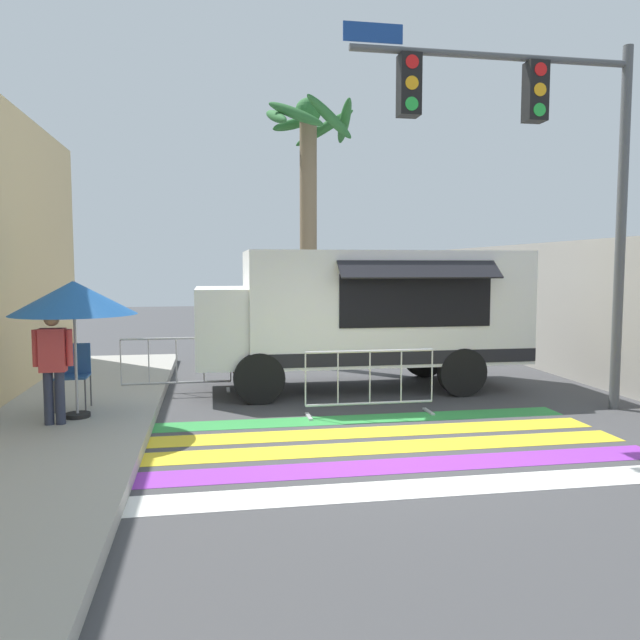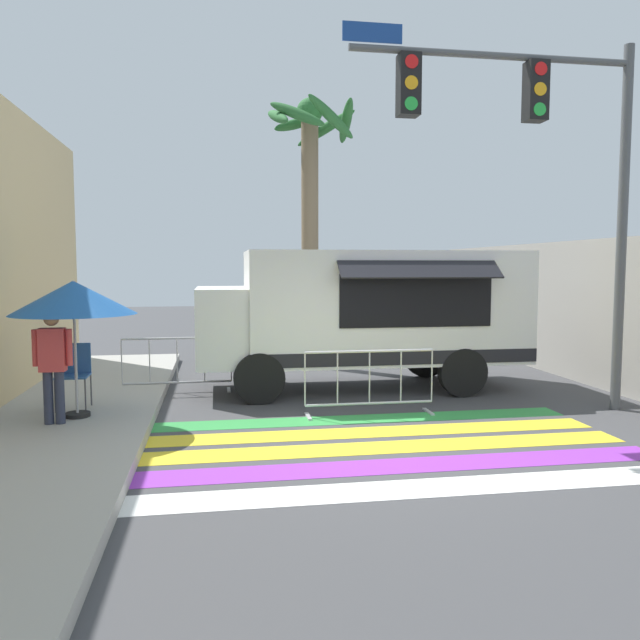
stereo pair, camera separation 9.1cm
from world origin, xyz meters
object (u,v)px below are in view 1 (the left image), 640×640
at_px(food_truck, 358,310).
at_px(traffic_signal_pole, 536,142).
at_px(vendor_person, 53,361).
at_px(barricade_side, 176,365).
at_px(folding_chair, 74,369).
at_px(palm_tree, 310,188).
at_px(barricade_front, 370,383).
at_px(patio_umbrella, 74,298).

bearing_deg(food_truck, traffic_signal_pole, -46.89).
height_order(vendor_person, barricade_side, vendor_person).
bearing_deg(folding_chair, palm_tree, 60.33).
distance_m(food_truck, folding_chair, 5.17).
distance_m(traffic_signal_pole, palm_tree, 5.95).
height_order(folding_chair, palm_tree, palm_tree).
distance_m(traffic_signal_pole, vendor_person, 7.87).
height_order(barricade_front, palm_tree, palm_tree).
xyz_separation_m(vendor_person, palm_tree, (4.44, 5.47, 3.11)).
bearing_deg(vendor_person, barricade_front, -0.45).
bearing_deg(palm_tree, barricade_front, -88.02).
distance_m(food_truck, patio_umbrella, 5.22).
height_order(patio_umbrella, palm_tree, palm_tree).
bearing_deg(patio_umbrella, traffic_signal_pole, -1.55).
bearing_deg(traffic_signal_pole, food_truck, 133.11).
bearing_deg(palm_tree, traffic_signal_pole, -62.60).
xyz_separation_m(folding_chair, barricade_side, (1.44, 1.80, -0.26)).
relative_size(food_truck, folding_chair, 6.16).
bearing_deg(folding_chair, barricade_side, 66.01).
distance_m(barricade_side, palm_tree, 5.40).
distance_m(food_truck, vendor_person, 5.59).
bearing_deg(barricade_front, vendor_person, -174.22).
relative_size(food_truck, traffic_signal_pole, 1.04).
height_order(patio_umbrella, folding_chair, patio_umbrella).
relative_size(patio_umbrella, folding_chair, 1.99).
bearing_deg(barricade_front, traffic_signal_pole, -6.24).
relative_size(traffic_signal_pole, vendor_person, 3.75).
relative_size(folding_chair, barricade_side, 0.49).
bearing_deg(food_truck, palm_tree, 99.55).
bearing_deg(barricade_side, folding_chair, -128.75).
bearing_deg(traffic_signal_pole, folding_chair, 173.48).
bearing_deg(traffic_signal_pole, vendor_person, -178.51).
distance_m(patio_umbrella, barricade_side, 3.07).
height_order(food_truck, palm_tree, palm_tree).
relative_size(patio_umbrella, palm_tree, 0.32).
distance_m(patio_umbrella, barricade_front, 4.61).
xyz_separation_m(traffic_signal_pole, palm_tree, (-2.74, 5.29, -0.11)).
distance_m(traffic_signal_pole, barricade_front, 4.57).
height_order(vendor_person, palm_tree, palm_tree).
bearing_deg(traffic_signal_pole, barricade_side, 155.31).
distance_m(food_truck, barricade_front, 2.37).
height_order(traffic_signal_pole, folding_chair, traffic_signal_pole).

